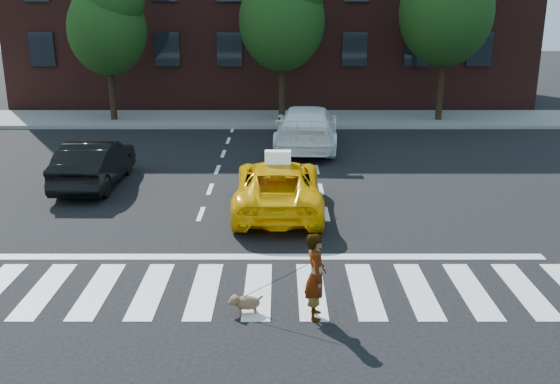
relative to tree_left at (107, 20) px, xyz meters
name	(u,v)px	position (x,y,z in m)	size (l,w,h in m)	color
ground	(258,291)	(6.97, -17.00, -4.44)	(120.00, 120.00, 0.00)	black
crosswalk	(258,290)	(6.97, -17.00, -4.43)	(13.00, 2.40, 0.01)	silver
stop_line	(260,257)	(6.97, -15.40, -4.43)	(12.00, 0.30, 0.01)	silver
sidewalk_far	(271,119)	(6.97, 0.50, -4.37)	(30.00, 4.00, 0.15)	slate
tree_left	(107,20)	(0.00, 0.00, 0.00)	(3.39, 3.38, 6.50)	black
tree_mid	(283,10)	(7.50, 0.00, 0.41)	(3.69, 3.69, 7.10)	black
tree_right	(448,0)	(14.50, 0.00, 0.82)	(4.00, 4.00, 7.70)	black
taxi	(278,186)	(7.33, -12.25, -3.79)	(2.15, 4.67, 1.30)	#F8B605
black_sedan	(94,163)	(1.97, -10.00, -3.76)	(1.43, 4.11, 1.35)	black
white_suv	(307,127)	(8.37, -5.10, -3.65)	(2.20, 5.42, 1.57)	white
woman	(316,276)	(7.98, -18.01, -3.68)	(0.56, 0.36, 1.52)	#999999
dog	(245,302)	(6.77, -17.88, -4.24)	(0.61, 0.31, 0.35)	olive
taxi_sign	(278,157)	(7.33, -12.45, -2.98)	(0.65, 0.28, 0.32)	white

